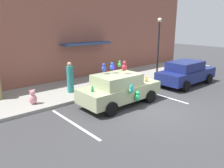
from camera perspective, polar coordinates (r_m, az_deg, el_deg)
name	(u,v)px	position (r m, az deg, el deg)	size (l,w,h in m)	color
ground_plane	(150,109)	(10.72, 9.75, -6.31)	(60.00, 60.00, 0.00)	#38383A
sidewalk	(89,85)	(14.21, -5.86, -0.37)	(24.00, 4.00, 0.15)	gray
storefront_building	(70,34)	(15.51, -10.81, 12.47)	(24.00, 1.25, 6.40)	brown
parking_stripe_front	(159,95)	(12.78, 12.05, -2.81)	(0.12, 3.60, 0.01)	silver
parking_stripe_rear	(73,123)	(9.26, -9.84, -9.91)	(0.12, 3.60, 0.01)	silver
plush_covered_car	(119,89)	(10.94, 1.88, -1.17)	(4.18, 2.07, 2.17)	#A6B084
parked_sedan_behind	(186,73)	(15.23, 18.40, 2.76)	(4.45, 1.96, 1.54)	navy
teddy_bear_on_sidewalk	(33,97)	(11.31, -19.58, -3.24)	(0.38, 0.31, 0.72)	pink
street_lamp_post	(159,42)	(16.01, 11.81, 10.51)	(0.28, 0.28, 4.09)	black
pedestrian_near_shopfront	(70,78)	(12.56, -10.65, 1.41)	(0.36, 0.36, 1.71)	teal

